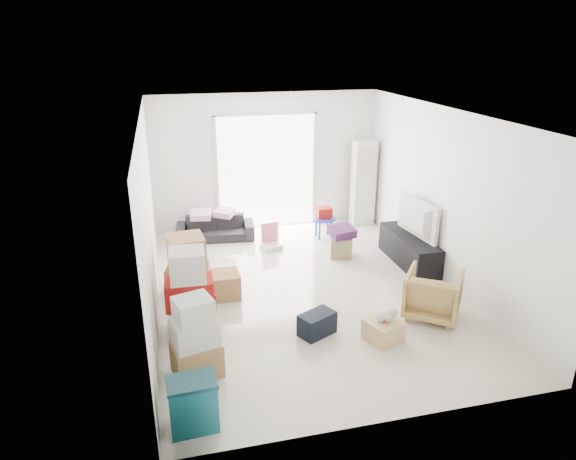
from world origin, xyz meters
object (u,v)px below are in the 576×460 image
at_px(storage_bins, 193,404).
at_px(armchair, 433,292).
at_px(ottoman, 341,246).
at_px(wood_crate, 383,330).
at_px(kids_table, 324,216).
at_px(television, 411,232).
at_px(sofa, 215,225).
at_px(ac_tower, 363,183).
at_px(tv_console, 409,249).

bearing_deg(storage_bins, armchair, 22.88).
height_order(ottoman, wood_crate, ottoman).
height_order(ottoman, kids_table, kids_table).
xyz_separation_m(television, sofa, (-3.12, 1.94, -0.29)).
relative_size(sofa, wood_crate, 3.63).
xyz_separation_m(ac_tower, wood_crate, (-1.36, -4.23, -0.74)).
height_order(sofa, storage_bins, sofa).
bearing_deg(wood_crate, armchair, 24.21).
bearing_deg(kids_table, tv_console, -55.18).
distance_m(armchair, kids_table, 3.30).
height_order(sofa, wood_crate, sofa).
height_order(storage_bins, ottoman, storage_bins).
bearing_deg(storage_bins, kids_table, 58.78).
bearing_deg(wood_crate, sofa, 112.86).
relative_size(ac_tower, ottoman, 4.73).
bearing_deg(sofa, armchair, -48.51).
relative_size(tv_console, storage_bins, 2.69).
relative_size(ac_tower, wood_crate, 4.29).
relative_size(armchair, storage_bins, 1.31).
xyz_separation_m(television, armchair, (-0.50, -1.72, -0.21)).
distance_m(television, wood_crate, 2.59).
height_order(ac_tower, tv_console, ac_tower).
relative_size(sofa, kids_table, 2.44).
bearing_deg(tv_console, storage_bins, -140.99).
bearing_deg(ac_tower, armchair, -96.66).
bearing_deg(kids_table, storage_bins, -121.22).
distance_m(kids_table, wood_crate, 3.69).
distance_m(television, sofa, 3.69).
height_order(armchair, kids_table, armchair).
distance_m(sofa, kids_table, 2.11).
xyz_separation_m(television, ottoman, (-1.04, 0.56, -0.40)).
bearing_deg(ac_tower, sofa, -177.21).
height_order(tv_console, television, television).
bearing_deg(sofa, ac_tower, 8.65).
xyz_separation_m(storage_bins, ottoman, (2.86, 3.72, -0.10)).
height_order(tv_console, sofa, sofa).
height_order(tv_console, wood_crate, tv_console).
height_order(television, sofa, television).
distance_m(sofa, storage_bins, 5.16).
height_order(television, kids_table, television).
bearing_deg(wood_crate, tv_console, 56.59).
xyz_separation_m(sofa, storage_bins, (-0.78, -5.10, -0.01)).
bearing_deg(television, wood_crate, 140.64).
relative_size(ac_tower, kids_table, 2.88).
relative_size(tv_console, kids_table, 2.50).
distance_m(sofa, armchair, 4.51).
bearing_deg(tv_console, television, 0.00).
distance_m(storage_bins, ottoman, 4.70).
relative_size(armchair, ottoman, 2.00).
distance_m(tv_console, armchair, 1.80).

